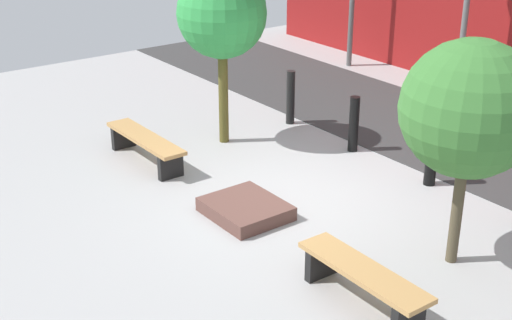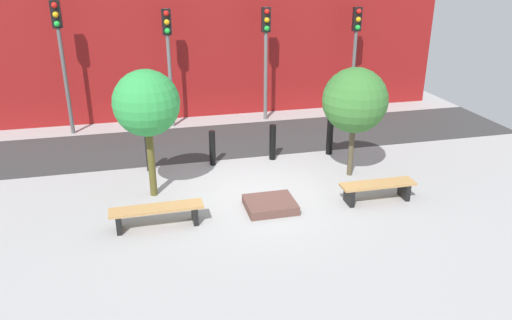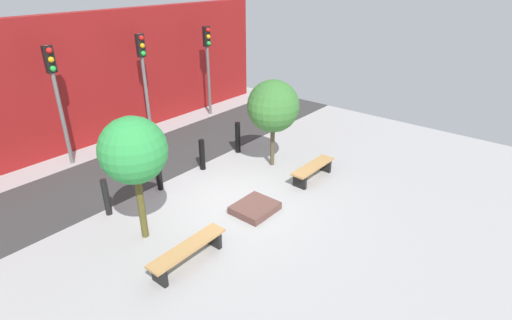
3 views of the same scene
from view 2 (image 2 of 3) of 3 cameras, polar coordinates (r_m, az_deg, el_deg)
name	(u,v)px [view 2 (image 2 of 3)]	position (r m, az deg, el deg)	size (l,w,h in m)	color
ground_plane	(262,194)	(11.74, 0.69, -3.96)	(18.00, 18.00, 0.00)	#9F9F9F
road_strip	(231,140)	(15.21, -2.92, 2.30)	(18.00, 3.05, 0.01)	#353535
building_facade	(213,51)	(17.42, -4.94, 12.36)	(16.20, 0.50, 4.44)	maroon
bench_left	(157,212)	(10.46, -11.26, -5.88)	(1.91, 0.42, 0.44)	black
bench_right	(377,188)	(11.64, 13.71, -3.12)	(1.72, 0.44, 0.45)	black
planter_bed	(270,205)	(11.06, 1.63, -5.12)	(1.08, 0.94, 0.19)	brown
tree_behind_left_bench	(146,104)	(11.20, -12.42, 6.28)	(1.47, 1.47, 2.96)	#50491F
tree_behind_right_bench	(355,101)	(12.36, 11.24, 6.67)	(1.59, 1.59, 2.76)	#4C432F
bollard_far_left	(149,153)	(13.14, -12.17, 0.84)	(0.16, 0.16, 1.00)	black
bollard_left	(212,148)	(13.28, -5.01, 1.37)	(0.17, 0.17, 0.94)	black
bollard_center	(273,142)	(13.60, 1.91, 2.04)	(0.18, 0.18, 0.98)	black
bollard_right	(330,136)	(14.10, 8.43, 2.74)	(0.18, 0.18, 1.07)	black
traffic_light_west	(60,45)	(16.18, -21.45, 12.14)	(0.28, 0.27, 4.03)	#575757
traffic_light_mid_west	(168,47)	(16.11, -10.00, 12.58)	(0.28, 0.27, 3.73)	slate
traffic_light_mid_east	(266,44)	(16.62, 1.15, 13.14)	(0.28, 0.27, 3.70)	slate
traffic_light_east	(356,41)	(17.69, 11.31, 13.14)	(0.28, 0.27, 3.64)	#5A5A5A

